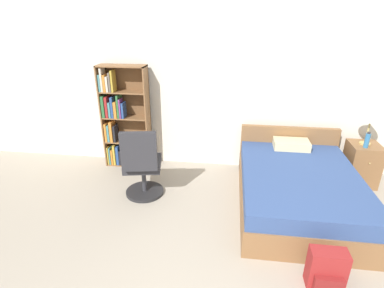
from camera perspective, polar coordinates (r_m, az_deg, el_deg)
The scene contains 8 objects.
wall_back at distance 4.65m, azimuth 9.85°, elevation 10.56°, with size 9.00×0.06×2.60m.
bookshelf at distance 4.89m, azimuth -13.47°, elevation 4.69°, with size 0.74×0.27×1.63m.
bed at distance 4.13m, azimuth 19.39°, elevation -7.73°, with size 1.44×1.99×0.76m.
office_chair at distance 4.01m, azimuth -9.49°, elevation -4.23°, with size 0.56×0.63×1.02m.
nightstand at distance 5.01m, azimuth 29.55°, elevation -3.33°, with size 0.41×0.45×0.62m.
table_lamp at distance 4.78m, azimuth 31.01°, elevation 4.48°, with size 0.27×0.27×0.50m.
water_bottle at distance 4.75m, azimuth 30.38°, elevation 0.63°, with size 0.06×0.06×0.23m.
backpack_red at distance 3.16m, azimuth 24.26°, elevation -21.12°, with size 0.33×0.22×0.40m.
Camera 1 is at (-0.18, -1.31, 2.30)m, focal length 28.00 mm.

